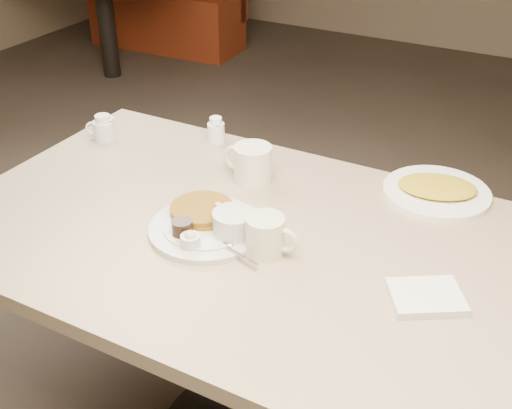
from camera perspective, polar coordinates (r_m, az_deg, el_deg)
The scene contains 8 objects.
diner_table at distance 1.65m, azimuth -0.33°, elevation -7.44°, with size 1.50×0.90×0.75m.
main_plate at distance 1.55m, azimuth -3.96°, elevation -1.66°, with size 0.37×0.37×0.07m.
coffee_mug_near at distance 1.46m, azimuth 0.93°, elevation -2.67°, with size 0.13×0.09×0.09m.
napkin at distance 1.39m, azimuth 14.68°, elevation -7.85°, with size 0.19×0.18×0.02m.
coffee_mug_far at distance 1.75m, azimuth -0.41°, elevation 3.64°, with size 0.15×0.11×0.10m.
creamer_left at distance 2.04m, azimuth -13.23°, elevation 6.49°, with size 0.09×0.07×0.08m.
creamer_right at distance 1.97m, azimuth -3.52°, elevation 6.47°, with size 0.07×0.07×0.08m.
hash_plate at distance 1.76m, azimuth 15.56°, elevation 1.21°, with size 0.35×0.35×0.04m.
Camera 1 is at (0.62, -1.13, 1.62)m, focal length 45.65 mm.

